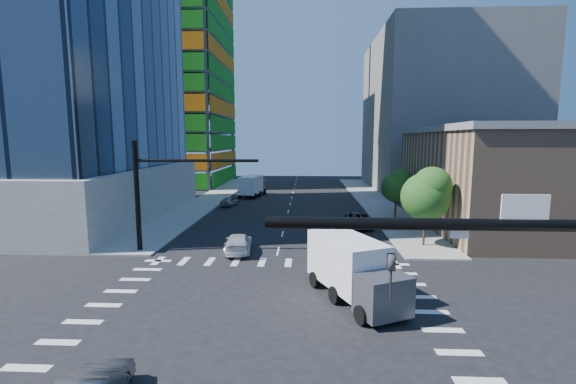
{
  "coord_description": "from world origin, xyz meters",
  "views": [
    {
      "loc": [
        2.3,
        -18.97,
        9.18
      ],
      "look_at": [
        1.02,
        8.0,
        5.53
      ],
      "focal_mm": 24.0,
      "sensor_mm": 36.0,
      "label": 1
    }
  ],
  "objects": [
    {
      "name": "ground",
      "position": [
        0.0,
        0.0,
        0.0
      ],
      "size": [
        160.0,
        160.0,
        0.0
      ],
      "primitive_type": "plane",
      "color": "black",
      "rests_on": "ground"
    },
    {
      "name": "road_markings",
      "position": [
        0.0,
        0.0,
        0.01
      ],
      "size": [
        20.0,
        20.0,
        0.01
      ],
      "primitive_type": "cube",
      "color": "silver",
      "rests_on": "ground"
    },
    {
      "name": "sidewalk_ne",
      "position": [
        12.5,
        40.0,
        0.07
      ],
      "size": [
        5.0,
        60.0,
        0.15
      ],
      "primitive_type": "cube",
      "color": "gray",
      "rests_on": "ground"
    },
    {
      "name": "sidewalk_nw",
      "position": [
        -12.5,
        40.0,
        0.07
      ],
      "size": [
        5.0,
        60.0,
        0.15
      ],
      "primitive_type": "cube",
      "color": "gray",
      "rests_on": "ground"
    },
    {
      "name": "construction_building",
      "position": [
        -27.41,
        61.93,
        24.61
      ],
      "size": [
        25.16,
        34.5,
        70.6
      ],
      "color": "gray",
      "rests_on": "ground"
    },
    {
      "name": "commercial_building",
      "position": [
        25.0,
        22.0,
        5.31
      ],
      "size": [
        20.5,
        22.5,
        10.6
      ],
      "color": "#9C785A",
      "rests_on": "ground"
    },
    {
      "name": "bg_building_ne",
      "position": [
        27.0,
        55.0,
        14.0
      ],
      "size": [
        24.0,
        30.0,
        28.0
      ],
      "primitive_type": "cube",
      "color": "slate",
      "rests_on": "ground"
    },
    {
      "name": "signal_mast_nw",
      "position": [
        -10.0,
        11.5,
        5.49
      ],
      "size": [
        10.2,
        0.4,
        9.0
      ],
      "color": "black",
      "rests_on": "sidewalk_nw"
    },
    {
      "name": "tree_south",
      "position": [
        12.63,
        13.9,
        4.69
      ],
      "size": [
        4.16,
        4.16,
        6.82
      ],
      "color": "#382316",
      "rests_on": "sidewalk_ne"
    },
    {
      "name": "tree_north",
      "position": [
        12.93,
        25.9,
        3.99
      ],
      "size": [
        3.54,
        3.52,
        5.78
      ],
      "color": "#382316",
      "rests_on": "sidewalk_ne"
    },
    {
      "name": "car_nb_far",
      "position": [
        7.9,
        21.31,
        0.74
      ],
      "size": [
        2.64,
        5.42,
        1.48
      ],
      "primitive_type": "imported",
      "rotation": [
        0.0,
        0.0,
        0.03
      ],
      "color": "black",
      "rests_on": "ground"
    },
    {
      "name": "car_sb_near",
      "position": [
        -3.28,
        11.76,
        0.75
      ],
      "size": [
        2.64,
        5.34,
        1.49
      ],
      "primitive_type": "imported",
      "rotation": [
        0.0,
        0.0,
        3.25
      ],
      "color": "white",
      "rests_on": "ground"
    },
    {
      "name": "car_sb_mid",
      "position": [
        -8.5,
        33.91,
        0.64
      ],
      "size": [
        2.22,
        3.99,
        1.29
      ],
      "primitive_type": "imported",
      "rotation": [
        0.0,
        0.0,
        2.95
      ],
      "color": "gray",
      "rests_on": "ground"
    },
    {
      "name": "box_truck_near",
      "position": [
        5.2,
        2.22,
        1.55
      ],
      "size": [
        5.35,
        7.23,
        3.49
      ],
      "rotation": [
        0.0,
        0.0,
        0.43
      ],
      "color": "black",
      "rests_on": "ground"
    },
    {
      "name": "box_truck_far",
      "position": [
        -6.42,
        43.3,
        1.51
      ],
      "size": [
        3.93,
        6.92,
        3.42
      ],
      "rotation": [
        0.0,
        0.0,
        2.96
      ],
      "color": "black",
      "rests_on": "ground"
    }
  ]
}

